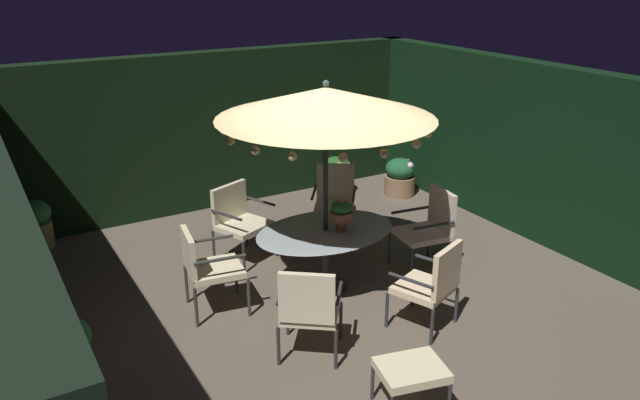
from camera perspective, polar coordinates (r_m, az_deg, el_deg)
ground_plane at (r=7.36m, az=1.47°, el=-8.78°), size 6.91×7.31×0.02m
hedge_backdrop_rear at (r=9.85m, az=-9.36°, el=6.33°), size 6.91×0.30×2.40m
hedge_backdrop_left at (r=5.94m, az=-26.79°, el=-5.74°), size 0.30×7.31×2.40m
hedge_backdrop_right at (r=8.96m, az=19.85°, el=3.88°), size 0.30×7.31×2.40m
patio_dining_table at (r=7.24m, az=0.49°, el=-3.65°), size 1.67×1.20×0.76m
patio_umbrella at (r=6.73m, az=0.53°, el=8.79°), size 2.39×2.39×2.47m
centerpiece_planter at (r=7.09m, az=1.96°, el=-1.09°), size 0.26×0.26×0.38m
patio_chair_north at (r=8.10m, az=-7.45°, el=-1.53°), size 0.80×0.76×0.97m
patio_chair_northeast at (r=6.90m, az=-10.33°, el=-5.77°), size 0.68×0.66×0.97m
patio_chair_east at (r=6.04m, az=-1.00°, el=-9.71°), size 0.79×0.79×0.99m
patio_chair_southeast at (r=6.60m, az=10.22°, el=-7.32°), size 0.73×0.73×0.98m
patio_chair_south at (r=7.87m, az=9.94°, el=-2.24°), size 0.69×0.65×1.02m
patio_chair_southwest at (r=8.54m, az=1.33°, el=0.08°), size 0.80×0.80×1.05m
ottoman_footrest at (r=5.56m, az=8.32°, el=-15.20°), size 0.65×0.57×0.44m
potted_plant_front_corner at (r=9.22m, az=-24.67°, el=-1.98°), size 0.49×0.49×0.68m
potted_plant_right_near at (r=10.38m, az=1.49°, el=2.24°), size 0.52×0.52×0.63m
potted_plant_back_right at (r=6.31m, az=-22.50°, el=-12.45°), size 0.56×0.56×0.63m
potted_plant_left_near at (r=10.40m, az=7.30°, el=2.12°), size 0.50×0.50×0.62m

